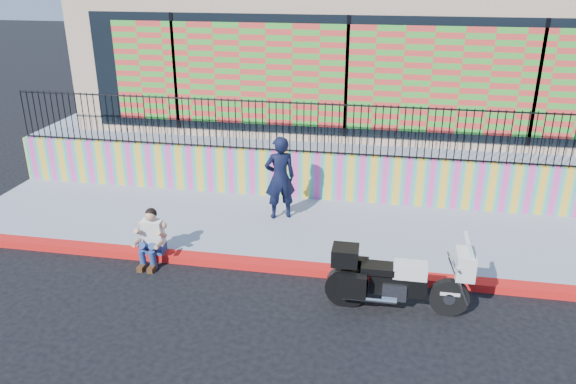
# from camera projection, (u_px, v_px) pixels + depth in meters

# --- Properties ---
(ground) EXTENTS (90.00, 90.00, 0.00)m
(ground) POSITION_uv_depth(u_px,v_px,m) (321.00, 274.00, 10.34)
(ground) COLOR black
(ground) RESTS_ON ground
(red_curb) EXTENTS (16.00, 0.30, 0.15)m
(red_curb) POSITION_uv_depth(u_px,v_px,m) (322.00, 270.00, 10.32)
(red_curb) COLOR red
(red_curb) RESTS_ON ground
(sidewalk) EXTENTS (16.00, 3.00, 0.15)m
(sidewalk) POSITION_uv_depth(u_px,v_px,m) (331.00, 231.00, 11.82)
(sidewalk) COLOR #868EA1
(sidewalk) RESTS_ON ground
(mural_wall) EXTENTS (16.00, 0.20, 1.10)m
(mural_wall) POSITION_uv_depth(u_px,v_px,m) (340.00, 177.00, 13.04)
(mural_wall) COLOR #E83DA2
(mural_wall) RESTS_ON sidewalk
(metal_fence) EXTENTS (15.80, 0.04, 1.20)m
(metal_fence) POSITION_uv_depth(u_px,v_px,m) (342.00, 129.00, 12.61)
(metal_fence) COLOR black
(metal_fence) RESTS_ON mural_wall
(elevated_platform) EXTENTS (16.00, 10.00, 1.25)m
(elevated_platform) POSITION_uv_depth(u_px,v_px,m) (355.00, 124.00, 17.72)
(elevated_platform) COLOR #868EA1
(elevated_platform) RESTS_ON ground
(storefront_building) EXTENTS (14.00, 8.06, 4.00)m
(storefront_building) POSITION_uv_depth(u_px,v_px,m) (359.00, 39.00, 16.53)
(storefront_building) COLOR tan
(storefront_building) RESTS_ON elevated_platform
(police_motorcycle) EXTENTS (2.29, 0.76, 1.42)m
(police_motorcycle) POSITION_uv_depth(u_px,v_px,m) (396.00, 277.00, 9.07)
(police_motorcycle) COLOR black
(police_motorcycle) RESTS_ON ground
(police_officer) EXTENTS (0.79, 0.67, 1.83)m
(police_officer) POSITION_uv_depth(u_px,v_px,m) (280.00, 178.00, 11.98)
(police_officer) COLOR black
(police_officer) RESTS_ON sidewalk
(seated_man) EXTENTS (0.54, 0.71, 1.06)m
(seated_man) POSITION_uv_depth(u_px,v_px,m) (151.00, 242.00, 10.53)
(seated_man) COLOR navy
(seated_man) RESTS_ON ground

